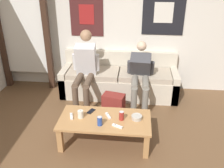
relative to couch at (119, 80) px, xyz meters
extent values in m
cube|color=silver|center=(0.01, 0.36, 1.00)|extent=(10.00, 0.05, 2.55)
cube|color=#471E1E|center=(-0.64, 0.33, 1.14)|extent=(0.61, 0.01, 0.79)
cube|color=maroon|center=(-0.64, 0.32, 1.14)|extent=(0.27, 0.01, 0.36)
cube|color=black|center=(0.74, 0.33, 1.20)|extent=(0.74, 0.01, 0.79)
cube|color=silver|center=(0.74, 0.32, 1.20)|extent=(0.33, 0.01, 0.36)
cube|color=#382319|center=(-2.26, 0.14, 0.75)|extent=(0.10, 0.10, 2.05)
cube|color=#382319|center=(-1.36, 0.14, 0.75)|extent=(0.10, 0.10, 2.05)
cube|color=silver|center=(-1.81, 0.16, 0.85)|extent=(0.82, 0.02, 1.64)
cube|color=beige|center=(0.00, 0.27, 0.11)|extent=(2.13, 0.13, 0.76)
cube|color=beige|center=(0.00, -0.09, -0.08)|extent=(2.13, 0.58, 0.39)
cube|color=beige|center=(-1.00, -0.09, -0.02)|extent=(0.12, 0.58, 0.51)
cube|color=beige|center=(1.00, -0.09, -0.02)|extent=(0.12, 0.58, 0.51)
cube|color=#B2A38E|center=(-0.47, -0.09, 0.17)|extent=(0.92, 0.54, 0.10)
cube|color=#B2A38E|center=(0.47, -0.09, 0.17)|extent=(0.92, 0.54, 0.10)
cube|color=#B27F4C|center=(-0.08, -1.46, 0.09)|extent=(1.23, 0.61, 0.03)
cube|color=#B27F4C|center=(-0.64, -1.21, -0.10)|extent=(0.07, 0.07, 0.35)
cube|color=#B27F4C|center=(0.48, -1.21, -0.10)|extent=(0.07, 0.07, 0.35)
cube|color=#B27F4C|center=(-0.64, -1.71, -0.10)|extent=(0.07, 0.07, 0.35)
cube|color=#B27F4C|center=(0.48, -1.71, -0.10)|extent=(0.07, 0.07, 0.35)
cylinder|color=brown|center=(-0.65, -0.55, 0.22)|extent=(0.11, 0.47, 0.11)
cylinder|color=brown|center=(-0.65, -0.78, -0.02)|extent=(0.10, 0.10, 0.47)
cube|color=#232328|center=(-0.65, -0.85, -0.25)|extent=(0.11, 0.25, 0.05)
cylinder|color=brown|center=(-0.47, -0.55, 0.22)|extent=(0.11, 0.47, 0.11)
cylinder|color=brown|center=(-0.47, -0.78, -0.02)|extent=(0.10, 0.10, 0.47)
cube|color=#232328|center=(-0.47, -0.85, -0.25)|extent=(0.11, 0.25, 0.05)
cube|color=silver|center=(-0.56, -0.26, 0.48)|extent=(0.36, 0.35, 0.58)
sphere|color=#9E7556|center=(-0.56, -0.16, 0.89)|extent=(0.20, 0.20, 0.20)
cylinder|color=silver|center=(-0.76, -0.25, 0.44)|extent=(0.08, 0.11, 0.31)
cylinder|color=silver|center=(-0.37, -0.25, 0.44)|extent=(0.08, 0.11, 0.31)
cylinder|color=gray|center=(0.29, -0.53, 0.22)|extent=(0.11, 0.43, 0.11)
cylinder|color=gray|center=(0.29, -0.75, -0.02)|extent=(0.10, 0.10, 0.47)
cube|color=#232328|center=(0.29, -0.82, -0.25)|extent=(0.11, 0.25, 0.05)
cylinder|color=gray|center=(0.47, -0.53, 0.22)|extent=(0.11, 0.43, 0.11)
cylinder|color=gray|center=(0.47, -0.75, -0.02)|extent=(0.10, 0.10, 0.47)
cube|color=#232328|center=(0.47, -0.82, -0.25)|extent=(0.11, 0.25, 0.05)
cube|color=#3F3F44|center=(0.38, -0.21, 0.40)|extent=(0.38, 0.44, 0.48)
sphere|color=beige|center=(0.38, -0.03, 0.69)|extent=(0.17, 0.17, 0.17)
cylinder|color=#3F3F44|center=(0.19, -0.18, 0.36)|extent=(0.08, 0.14, 0.25)
cylinder|color=#3F3F44|center=(0.58, -0.18, 0.36)|extent=(0.08, 0.14, 0.25)
cube|color=maroon|center=(-0.03, -0.76, -0.09)|extent=(0.38, 0.28, 0.37)
cube|color=maroon|center=(-0.05, -0.86, -0.17)|extent=(0.25, 0.13, 0.17)
cylinder|color=#B7B2A8|center=(0.34, -1.42, 0.13)|extent=(0.14, 0.14, 0.06)
torus|color=#B7B2A8|center=(0.34, -1.42, 0.16)|extent=(0.15, 0.15, 0.02)
cylinder|color=silver|center=(-0.41, -1.46, 0.16)|extent=(0.08, 0.08, 0.11)
cylinder|color=black|center=(-0.41, -1.46, 0.22)|extent=(0.00, 0.00, 0.01)
cylinder|color=#28479E|center=(-0.13, -1.60, 0.17)|extent=(0.07, 0.07, 0.12)
cylinder|color=silver|center=(-0.13, -1.60, 0.23)|extent=(0.06, 0.06, 0.00)
cylinder|color=maroon|center=(0.14, -1.45, 0.17)|extent=(0.07, 0.07, 0.12)
cylinder|color=silver|center=(0.14, -1.45, 0.23)|extent=(0.06, 0.06, 0.00)
cube|color=white|center=(0.10, -1.62, 0.12)|extent=(0.14, 0.09, 0.02)
cylinder|color=#333842|center=(0.07, -1.61, 0.13)|extent=(0.01, 0.01, 0.00)
cube|color=white|center=(-0.05, -1.40, 0.12)|extent=(0.10, 0.14, 0.02)
cylinder|color=#333842|center=(-0.06, -1.37, 0.13)|extent=(0.01, 0.01, 0.00)
cube|color=white|center=(-0.54, -1.46, 0.12)|extent=(0.08, 0.15, 0.02)
cylinder|color=#333842|center=(-0.55, -1.43, 0.13)|extent=(0.01, 0.01, 0.00)
cube|color=black|center=(-0.30, -1.30, 0.11)|extent=(0.11, 0.15, 0.01)
cube|color=black|center=(-0.30, -1.30, 0.12)|extent=(0.10, 0.14, 0.00)
camera|label=1|loc=(0.31, -4.24, 1.99)|focal=40.00mm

